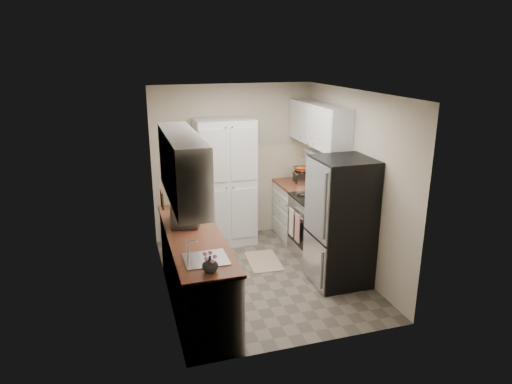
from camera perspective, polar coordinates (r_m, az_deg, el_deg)
ground at (r=6.42m, az=0.84°, el=-10.47°), size 3.20×3.20×0.00m
room_shell at (r=5.83m, az=0.77°, el=3.76°), size 2.64×3.24×2.52m
pantry_cabinet at (r=7.18m, az=-3.85°, el=1.17°), size 0.90×0.55×2.00m
base_cabinet_left at (r=5.64m, az=-7.54°, el=-9.75°), size 0.60×2.30×0.88m
countertop_left at (r=5.45m, az=-7.73°, el=-5.44°), size 0.63×2.33×0.04m
base_cabinet_right at (r=7.58m, az=5.25°, el=-2.42°), size 0.60×0.80×0.88m
countertop_right at (r=7.44m, az=5.34°, el=0.92°), size 0.63×0.83×0.04m
electric_range at (r=6.88m, az=7.64°, el=-4.28°), size 0.71×0.78×1.13m
refrigerator at (r=6.06m, az=10.59°, el=-3.69°), size 0.70×0.72×1.70m
microwave at (r=5.73m, az=-8.71°, el=-2.63°), size 0.44×0.56×0.27m
wine_bottle at (r=6.29m, az=-10.03°, el=-0.97°), size 0.06×0.06×0.26m
flower_vase at (r=4.51m, az=-5.76°, el=-8.95°), size 0.20×0.20×0.17m
cutting_board at (r=6.39m, az=-9.27°, el=-0.46°), size 0.06×0.24×0.29m
toaster_oven at (r=7.45m, az=5.83°, el=1.86°), size 0.30×0.36×0.19m
fruit_basket at (r=7.40m, az=5.71°, el=2.96°), size 0.34×0.34×0.11m
kitchen_mat at (r=6.83m, az=0.95°, el=-8.61°), size 0.50×0.75×0.01m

